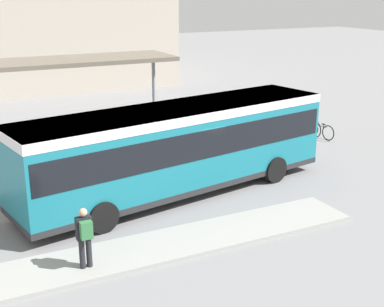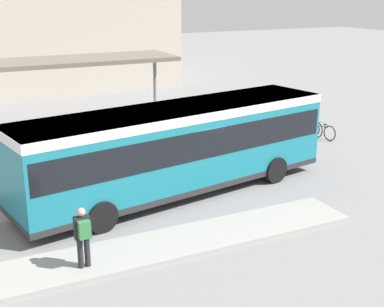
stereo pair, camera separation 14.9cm
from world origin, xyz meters
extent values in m
plane|color=gray|center=(0.00, 0.00, 0.00)|extent=(120.00, 120.00, 0.00)
cube|color=#9E9E99|center=(-2.01, -3.50, 0.06)|extent=(11.53, 1.80, 0.12)
cube|color=#197284|center=(0.00, 0.00, 1.69)|extent=(11.52, 4.45, 2.67)
cube|color=white|center=(0.00, 0.00, 2.87)|extent=(11.54, 4.47, 0.30)
cube|color=black|center=(0.00, 0.00, 2.01)|extent=(11.30, 4.44, 0.93)
cube|color=black|center=(5.52, 0.99, 2.01)|extent=(0.48, 2.28, 1.03)
cube|color=#28282B|center=(0.00, 0.00, 0.45)|extent=(11.53, 4.46, 0.20)
cylinder|color=black|center=(3.22, 1.80, 0.48)|extent=(0.99, 0.44, 0.96)
cylinder|color=black|center=(3.65, -0.56, 0.48)|extent=(0.99, 0.44, 0.96)
cylinder|color=black|center=(-3.65, 0.56, 0.48)|extent=(0.99, 0.44, 0.96)
cylinder|color=black|center=(-3.22, -1.80, 0.48)|extent=(0.99, 0.44, 0.96)
cylinder|color=#232328|center=(-4.37, -3.77, 0.51)|extent=(0.15, 0.15, 0.77)
cylinder|color=#232328|center=(-4.20, -3.77, 0.51)|extent=(0.15, 0.15, 0.77)
cube|color=black|center=(-4.28, -3.77, 1.19)|extent=(0.39, 0.22, 0.58)
cube|color=#337542|center=(-4.28, -3.97, 1.21)|extent=(0.29, 0.19, 0.44)
sphere|color=tan|center=(-4.28, -3.77, 1.60)|extent=(0.21, 0.21, 0.21)
torus|color=black|center=(8.92, 3.86, 0.35)|extent=(0.15, 0.71, 0.72)
torus|color=black|center=(9.07, 2.90, 0.35)|extent=(0.15, 0.71, 0.72)
cylinder|color=#287F3D|center=(8.99, 3.38, 0.59)|extent=(0.15, 0.75, 0.04)
cylinder|color=#287F3D|center=(9.02, 3.21, 0.53)|extent=(0.04, 0.04, 0.35)
cube|color=black|center=(9.02, 3.21, 0.70)|extent=(0.10, 0.19, 0.04)
cylinder|color=#287F3D|center=(8.94, 3.77, 0.67)|extent=(0.48, 0.10, 0.03)
torus|color=black|center=(8.95, 3.62, 0.36)|extent=(0.10, 0.73, 0.73)
torus|color=black|center=(9.02, 4.61, 0.36)|extent=(0.10, 0.73, 0.73)
cylinder|color=#2847AD|center=(8.99, 4.11, 0.60)|extent=(0.09, 0.77, 0.04)
cylinder|color=#2847AD|center=(9.00, 4.29, 0.54)|extent=(0.04, 0.04, 0.36)
cube|color=black|center=(9.00, 4.29, 0.72)|extent=(0.08, 0.18, 0.04)
cylinder|color=#2847AD|center=(8.96, 3.72, 0.69)|extent=(0.48, 0.06, 0.03)
torus|color=black|center=(8.94, 4.37, 0.35)|extent=(0.07, 0.70, 0.70)
torus|color=black|center=(8.97, 5.32, 0.35)|extent=(0.07, 0.70, 0.70)
cylinder|color=gold|center=(8.96, 4.84, 0.58)|extent=(0.06, 0.74, 0.04)
cylinder|color=gold|center=(8.96, 5.01, 0.52)|extent=(0.04, 0.04, 0.34)
cube|color=black|center=(8.96, 5.01, 0.69)|extent=(0.07, 0.18, 0.04)
cylinder|color=gold|center=(8.95, 4.46, 0.66)|extent=(0.48, 0.05, 0.03)
torus|color=black|center=(8.86, 5.06, 0.38)|extent=(0.14, 0.76, 0.76)
torus|color=black|center=(8.73, 6.09, 0.38)|extent=(0.14, 0.76, 0.76)
cylinder|color=silver|center=(8.79, 5.57, 0.63)|extent=(0.14, 0.81, 0.04)
cylinder|color=silver|center=(8.77, 5.76, 0.56)|extent=(0.04, 0.04, 0.38)
cube|color=black|center=(8.77, 5.76, 0.75)|extent=(0.09, 0.19, 0.04)
cylinder|color=silver|center=(8.84, 5.16, 0.72)|extent=(0.48, 0.09, 0.03)
cube|color=#706656|center=(-1.48, 7.09, 3.81)|extent=(8.50, 2.96, 0.18)
cylinder|color=gray|center=(2.14, 7.09, 1.86)|extent=(0.16, 0.16, 3.72)
cylinder|color=slate|center=(0.35, 4.24, 0.24)|extent=(0.64, 0.64, 0.47)
sphere|color=#235B28|center=(0.35, 4.24, 0.75)|extent=(0.74, 0.74, 0.74)
cylinder|color=slate|center=(-4.21, 4.25, 0.23)|extent=(0.82, 0.82, 0.46)
sphere|color=#286B2D|center=(-4.21, 4.25, 0.82)|extent=(0.94, 0.94, 0.94)
camera|label=1|loc=(-7.25, -15.59, 6.82)|focal=50.00mm
camera|label=2|loc=(-7.12, -15.65, 6.82)|focal=50.00mm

